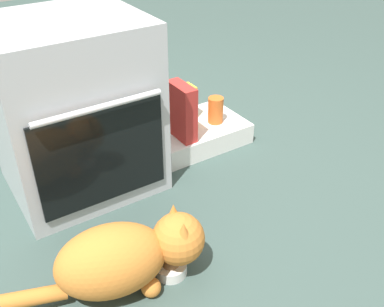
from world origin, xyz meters
name	(u,v)px	position (x,y,z in m)	size (l,w,h in m)	color
ground	(134,216)	(0.00, 0.00, 0.00)	(8.00, 8.00, 0.00)	#384C47
oven	(74,109)	(-0.08, 0.35, 0.38)	(0.63, 0.60, 0.76)	#B7BABF
pantry_cabinet	(195,133)	(0.56, 0.37, 0.05)	(0.51, 0.36, 0.11)	white
food_bowl	(171,267)	(-0.03, -0.36, 0.03)	(0.12, 0.12, 0.07)	white
cat	(125,256)	(-0.19, -0.32, 0.14)	(0.80, 0.32, 0.27)	#C6752D
sauce_jar	(216,110)	(0.66, 0.33, 0.18)	(0.08, 0.08, 0.14)	#D16023
cereal_box	(182,112)	(0.43, 0.29, 0.25)	(0.07, 0.18, 0.28)	#B72D28
soda_can	(157,112)	(0.40, 0.49, 0.17)	(0.07, 0.07, 0.12)	green
snack_bag	(183,103)	(0.54, 0.46, 0.20)	(0.12, 0.09, 0.18)	yellow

